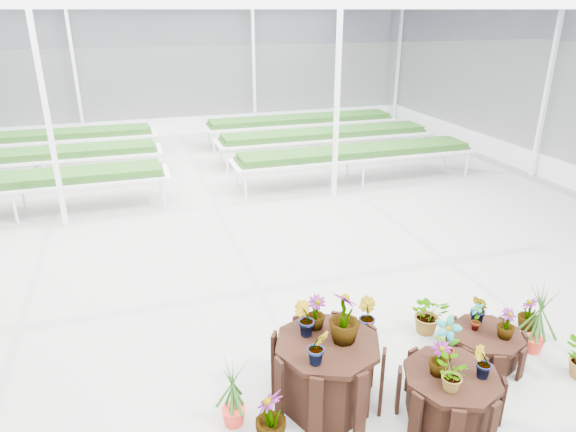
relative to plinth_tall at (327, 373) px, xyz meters
name	(u,v)px	position (x,y,z in m)	size (l,w,h in m)	color
ground_plane	(252,300)	(-0.28, 2.45, -0.42)	(24.00, 24.00, 0.00)	gray
greenhouse_shell	(247,160)	(-0.28, 2.45, 1.83)	(18.00, 24.00, 4.50)	white
steel_frame	(247,160)	(-0.28, 2.45, 1.83)	(18.00, 24.00, 4.50)	silver
nursery_benches	(190,156)	(-0.28, 9.65, 0.00)	(16.00, 7.00, 0.84)	silver
plinth_tall	(327,373)	(0.00, 0.00, 0.00)	(1.22, 1.22, 0.83)	black
plinth_mid	(449,396)	(1.20, -0.60, -0.13)	(1.08, 1.08, 0.57)	black
plinth_low	(485,347)	(2.20, 0.10, -0.21)	(0.94, 0.94, 0.42)	black
nursery_plants	(426,348)	(1.24, -0.02, 0.08)	(4.71, 3.03, 1.44)	#1E4514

